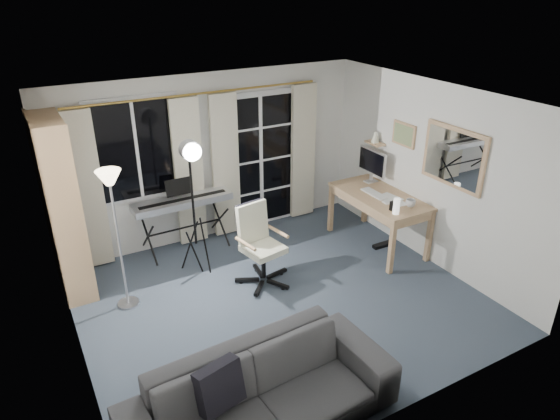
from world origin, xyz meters
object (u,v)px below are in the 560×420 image
object	(u,v)px
sofa	(262,386)
office_chair	(257,237)
bookshelf	(59,212)
studio_light	(191,167)
mug	(411,202)
keyboard_piano	(183,203)
desk	(379,201)
monitor	(372,163)
torchiere_lamp	(112,199)

from	to	relation	value
sofa	office_chair	bearing A→B (deg)	61.12
bookshelf	sofa	distance (m)	3.32
studio_light	mug	bearing A→B (deg)	-22.11
keyboard_piano	mug	xyz separation A→B (m)	(2.56, -1.67, 0.10)
desk	sofa	size ratio (longest dim) A/B	0.62
bookshelf	monitor	xyz separation A→B (m)	(4.20, -0.56, 0.05)
bookshelf	monitor	world-z (taller)	bookshelf
keyboard_piano	studio_light	bearing A→B (deg)	-95.45
desk	sofa	xyz separation A→B (m)	(-2.93, -2.07, -0.23)
torchiere_lamp	office_chair	distance (m)	1.80
office_chair	desk	bearing A→B (deg)	-11.56
torchiere_lamp	keyboard_piano	size ratio (longest dim) A/B	1.24
mug	sofa	bearing A→B (deg)	-152.51
bookshelf	studio_light	xyz separation A→B (m)	(1.50, -0.48, 0.45)
monitor	office_chair	bearing A→B (deg)	-168.61
keyboard_piano	mug	size ratio (longest dim) A/B	10.61
bookshelf	desk	size ratio (longest dim) A/B	1.48
office_chair	monitor	distance (m)	2.19
torchiere_lamp	sofa	world-z (taller)	torchiere_lamp
keyboard_piano	office_chair	bearing A→B (deg)	-64.77
office_chair	mug	bearing A→B (deg)	-25.49
bookshelf	studio_light	distance (m)	1.64
studio_light	office_chair	size ratio (longest dim) A/B	1.79
studio_light	desk	size ratio (longest dim) A/B	1.26
desk	sofa	bearing A→B (deg)	-144.49
keyboard_piano	bookshelf	bearing A→B (deg)	-175.18
desk	keyboard_piano	bearing A→B (deg)	154.73
torchiere_lamp	mug	size ratio (longest dim) A/B	13.18
studio_light	desk	bearing A→B (deg)	-12.50
office_chair	torchiere_lamp	bearing A→B (deg)	160.68
studio_light	office_chair	bearing A→B (deg)	-39.69
desk	office_chair	bearing A→B (deg)	179.13
torchiere_lamp	mug	bearing A→B (deg)	-12.26
desk	bookshelf	bearing A→B (deg)	166.04
bookshelf	torchiere_lamp	world-z (taller)	bookshelf
desk	mug	xyz separation A→B (m)	(0.10, -0.50, 0.16)
keyboard_piano	monitor	distance (m)	2.77
desk	monitor	world-z (taller)	monitor
keyboard_piano	studio_light	world-z (taller)	studio_light
office_chair	monitor	size ratio (longest dim) A/B	1.82
monitor	mug	world-z (taller)	monitor
studio_light	office_chair	distance (m)	1.18
torchiere_lamp	bookshelf	bearing A→B (deg)	124.68
keyboard_piano	sofa	size ratio (longest dim) A/B	0.58
keyboard_piano	monitor	world-z (taller)	monitor
studio_light	office_chair	xyz separation A→B (m)	(0.61, -0.50, -0.88)
keyboard_piano	studio_light	size ratio (longest dim) A/B	0.74
torchiere_lamp	desk	xyz separation A→B (m)	(3.51, -0.28, -0.68)
bookshelf	mug	world-z (taller)	bookshelf
office_chair	desk	distance (m)	1.90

